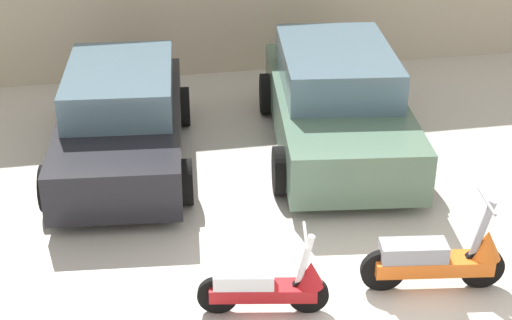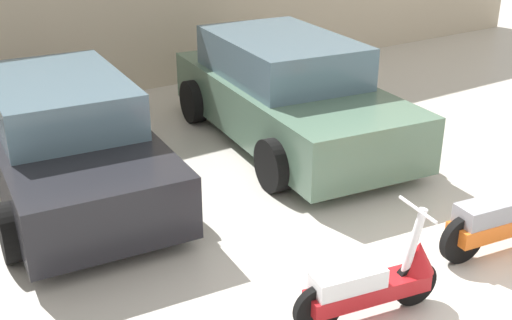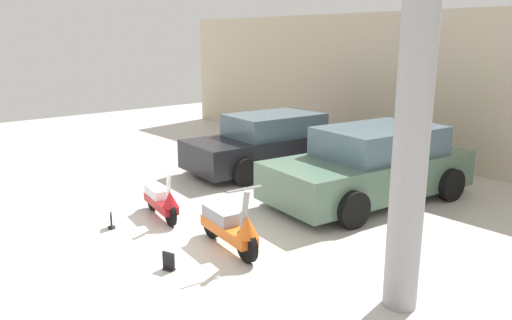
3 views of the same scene
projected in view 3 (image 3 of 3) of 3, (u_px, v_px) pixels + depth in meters
ground_plane at (155, 246)px, 7.77m from camera, size 28.00×28.00×0.00m
wall_back at (431, 90)px, 12.27m from camera, size 19.60×0.12×3.81m
scooter_front_left at (162, 200)px, 8.87m from camera, size 1.36×0.55×0.96m
scooter_front_right at (230, 226)px, 7.51m from camera, size 1.57×0.59×1.10m
car_rear_left at (269, 143)px, 12.20m from camera, size 2.22×4.12×1.35m
car_rear_center at (372, 166)px, 9.85m from camera, size 2.48×4.48×1.45m
placard_near_left_scooter at (111, 222)px, 8.47m from camera, size 0.20×0.18×0.26m
placard_near_right_scooter at (169, 262)px, 6.95m from camera, size 0.20×0.16×0.26m
support_column_side at (411, 152)px, 5.60m from camera, size 0.40×0.40×3.81m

